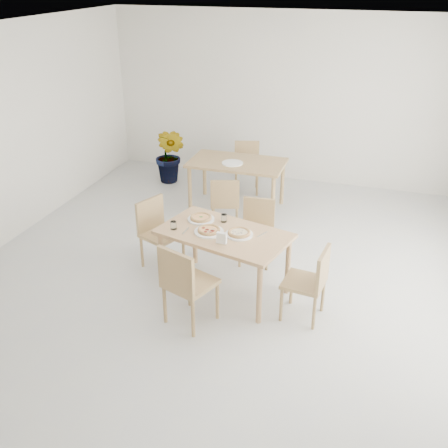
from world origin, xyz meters
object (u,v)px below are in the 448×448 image
(plate_margherita, at_px, (201,219))
(chair_back_s, at_px, (225,200))
(napkin_holder, at_px, (222,239))
(pizza_pepperoni, at_px, (209,230))
(chair_east, at_px, (311,279))
(potted_plant, at_px, (170,156))
(plate_mushroom, at_px, (239,234))
(plate_pepperoni, at_px, (209,232))
(main_table, at_px, (224,239))
(tumbler_b, at_px, (173,225))
(chair_south, at_px, (185,281))
(tumbler_a, at_px, (224,218))
(pizza_mushroom, at_px, (239,232))
(plate_empty, at_px, (232,163))
(chair_west, at_px, (157,228))
(pizza_margherita, at_px, (201,217))
(chair_north, at_px, (257,226))
(chair_back_n, at_px, (247,163))
(second_table, at_px, (237,167))

(plate_margherita, height_order, chair_back_s, chair_back_s)
(napkin_holder, bearing_deg, pizza_pepperoni, 137.41)
(chair_east, relative_size, potted_plant, 0.86)
(plate_mushroom, xyz_separation_m, plate_pepperoni, (-0.34, -0.04, 0.00))
(main_table, relative_size, tumbler_b, 17.18)
(chair_back_s, bearing_deg, napkin_holder, 89.45)
(plate_margherita, distance_m, tumbler_b, 0.38)
(chair_south, relative_size, chair_back_s, 1.16)
(plate_pepperoni, relative_size, tumbler_a, 3.57)
(pizza_mushroom, xyz_separation_m, plate_empty, (-0.75, 2.18, -0.02))
(chair_west, xyz_separation_m, pizza_pepperoni, (0.81, -0.37, 0.28))
(napkin_holder, bearing_deg, plate_margherita, 131.78)
(plate_pepperoni, bearing_deg, plate_mushroom, 7.28)
(pizza_margherita, xyz_separation_m, napkin_holder, (0.41, -0.48, 0.03))
(chair_south, relative_size, plate_margherita, 2.96)
(chair_south, relative_size, chair_north, 1.14)
(pizza_mushroom, relative_size, tumbler_b, 3.58)
(chair_back_n, bearing_deg, potted_plant, 167.21)
(chair_north, distance_m, pizza_pepperoni, 0.98)
(chair_west, relative_size, chair_back_s, 1.08)
(chair_west, bearing_deg, chair_north, -44.07)
(second_table, distance_m, potted_plant, 1.54)
(chair_north, relative_size, tumbler_b, 8.76)
(plate_mushroom, xyz_separation_m, chair_back_n, (-0.76, 3.02, -0.28))
(chair_north, height_order, chair_back_n, chair_back_n)
(chair_back_s, xyz_separation_m, plate_empty, (-0.11, 0.70, 0.30))
(chair_south, relative_size, pizza_mushroom, 2.80)
(chair_west, bearing_deg, plate_margherita, -76.20)
(tumbler_b, bearing_deg, plate_margherita, 55.79)
(plate_mushroom, bearing_deg, napkin_holder, -115.74)
(pizza_pepperoni, relative_size, chair_back_n, 0.35)
(pizza_margherita, bearing_deg, plate_mushroom, -23.39)
(plate_margherita, bearing_deg, chair_back_n, 94.68)
(chair_east, bearing_deg, pizza_margherita, -101.84)
(pizza_margherita, bearing_deg, main_table, -31.94)
(chair_east, distance_m, napkin_holder, 1.03)
(plate_margherita, xyz_separation_m, pizza_margherita, (0.00, -0.00, 0.02))
(plate_mushroom, bearing_deg, chair_west, 164.31)
(chair_west, relative_size, plate_mushroom, 2.84)
(main_table, xyz_separation_m, second_table, (-0.53, 2.28, 0.00))
(plate_mushroom, height_order, chair_back_s, chair_back_s)
(plate_pepperoni, distance_m, pizza_mushroom, 0.34)
(pizza_margherita, height_order, tumbler_b, tumbler_b)
(plate_mushroom, relative_size, tumbler_a, 3.33)
(pizza_pepperoni, bearing_deg, tumbler_a, 76.68)
(chair_south, distance_m, plate_empty, 2.95)
(chair_east, bearing_deg, plate_mushroom, -98.46)
(chair_west, distance_m, plate_empty, 1.92)
(chair_back_s, bearing_deg, chair_north, 116.79)
(chair_back_s, bearing_deg, main_table, 90.17)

